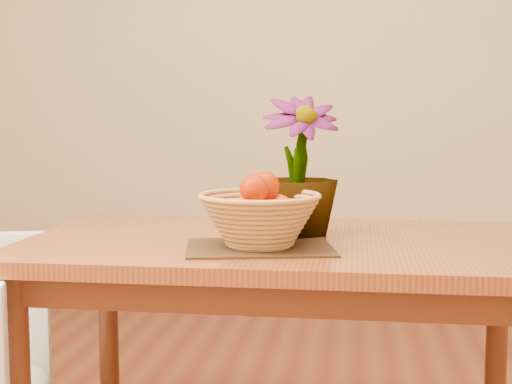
# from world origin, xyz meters

# --- Properties ---
(wall_back) EXTENTS (4.00, 0.02, 2.70)m
(wall_back) POSITION_xyz_m (0.00, 2.25, 1.35)
(wall_back) COLOR beige
(wall_back) RESTS_ON floor
(table) EXTENTS (1.40, 0.80, 0.75)m
(table) POSITION_xyz_m (0.00, 0.30, 0.66)
(table) COLOR brown
(table) RESTS_ON floor
(placemat) EXTENTS (0.41, 0.34, 0.01)m
(placemat) POSITION_xyz_m (-0.05, 0.15, 0.75)
(placemat) COLOR #342213
(placemat) RESTS_ON table
(wicker_basket) EXTENTS (0.31, 0.31, 0.13)m
(wicker_basket) POSITION_xyz_m (-0.05, 0.15, 0.82)
(wicker_basket) COLOR #B3854A
(wicker_basket) RESTS_ON placemat
(orange_pile) EXTENTS (0.16, 0.16, 0.13)m
(orange_pile) POSITION_xyz_m (-0.05, 0.15, 0.87)
(orange_pile) COLOR #EF5A03
(orange_pile) RESTS_ON wicker_basket
(potted_plant) EXTENTS (0.27, 0.27, 0.39)m
(potted_plant) POSITION_xyz_m (0.03, 0.35, 0.94)
(potted_plant) COLOR #1C4313
(potted_plant) RESTS_ON table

